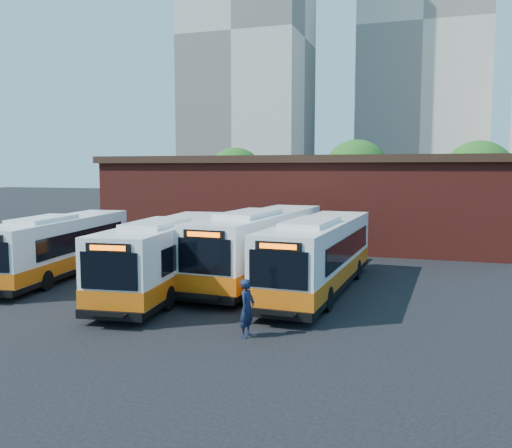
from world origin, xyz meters
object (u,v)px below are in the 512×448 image
(bus_midwest, at_px, (170,258))
(transit_worker, at_px, (247,308))
(bus_mideast, at_px, (261,248))
(bus_east, at_px, (319,257))
(bus_west, at_px, (60,248))

(bus_midwest, xyz_separation_m, transit_worker, (5.52, -5.32, -0.55))
(bus_midwest, height_order, bus_mideast, bus_mideast)
(bus_midwest, bearing_deg, bus_mideast, 41.86)
(bus_mideast, bearing_deg, bus_east, -22.47)
(bus_midwest, xyz_separation_m, bus_east, (6.45, 2.02, 0.02))
(bus_midwest, xyz_separation_m, bus_mideast, (3.22, 3.59, 0.09))
(bus_midwest, relative_size, bus_mideast, 0.94)
(bus_east, bearing_deg, bus_west, -174.10)
(bus_mideast, bearing_deg, transit_worker, -72.00)
(bus_west, xyz_separation_m, bus_east, (13.32, 0.80, 0.09))
(bus_mideast, bearing_deg, bus_west, -163.27)
(bus_midwest, bearing_deg, transit_worker, -50.18)
(bus_west, bearing_deg, bus_mideast, 5.64)
(bus_west, height_order, bus_mideast, bus_mideast)
(bus_midwest, bearing_deg, bus_east, 11.13)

